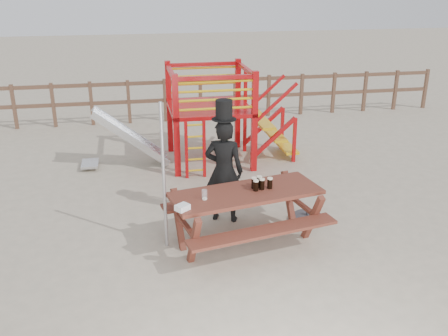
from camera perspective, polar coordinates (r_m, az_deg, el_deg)
ground at (r=7.90m, az=1.27°, el=-8.06°), size 60.00×60.00×0.00m
back_fence at (r=14.17m, az=-4.74°, el=8.34°), size 15.09×0.09×1.20m
playground_fort at (r=10.81m, az=-2.06°, el=6.20°), size 4.71×1.84×2.10m
picnic_table at (r=7.54m, az=2.50°, el=-4.91°), size 2.49×1.95×0.87m
man_with_hat at (r=8.12m, az=-0.00°, el=-0.03°), size 0.75×0.62×2.06m
metal_pole at (r=7.28m, az=-6.90°, el=-1.08°), size 0.05×0.05×2.24m
parasol_base at (r=8.52m, az=9.50°, el=-5.65°), size 0.48×0.48×0.20m
paper_bag at (r=6.83m, az=-4.77°, el=-4.51°), size 0.23×0.22×0.08m
stout_pints at (r=7.48m, az=4.16°, el=-1.75°), size 0.31×0.22×0.17m
empty_glasses at (r=7.12m, az=-2.24°, el=-3.10°), size 0.08×0.08×0.15m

